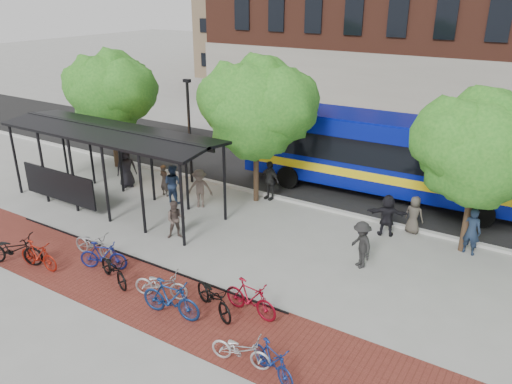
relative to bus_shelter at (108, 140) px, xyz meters
The scene contains 32 objects.
ground 8.68m from the bus_shelter, ahead, with size 160.00×160.00×0.00m, color #9E9E99.
asphalt_street 12.12m from the bus_shelter, 46.19° to the left, with size 160.00×8.00×0.01m, color black.
curb 9.74m from the bus_shelter, 28.84° to the left, with size 160.00×0.25×0.12m, color #B7B7B2.
brick_strip 8.19m from the bus_shelter, 36.40° to the right, with size 24.00×3.00×0.01m, color maroon.
bike_rack_rail 6.74m from the bus_shelter, 36.84° to the right, with size 12.00×0.05×0.95m, color black.
bus_shelter is the anchor object (origin of this frame).
tree_a 5.52m from the bus_shelter, 134.60° to the left, with size 4.90×4.00×6.18m.
tree_b 6.64m from the bus_shelter, 36.21° to the left, with size 5.15×4.20×6.47m.
tree_c 14.77m from the bus_shelter, 15.06° to the left, with size 4.66×3.80×5.92m.
lamp_post_left 4.24m from the bus_shelter, 74.47° to the left, with size 0.35×0.20×5.12m.
bus 12.52m from the bus_shelter, 37.30° to the left, with size 13.73×3.63×3.68m.
bike_0 6.16m from the bus_shelter, 80.21° to the right, with size 0.75×2.16×1.13m, color black.
bike_1 6.19m from the bus_shelter, 69.95° to the right, with size 0.48×1.70×1.02m, color maroon.
bike_2 5.35m from the bus_shelter, 52.16° to the right, with size 0.63×1.81×0.95m, color gray.
bike_3 6.21m from the bus_shelter, 47.05° to the right, with size 0.48×1.71×1.03m, color navy.
bike_4 7.11m from the bus_shelter, 43.51° to the right, with size 0.65×1.86×0.98m, color black.
bike_6 8.44m from the bus_shelter, 33.22° to the right, with size 0.62×1.78×0.93m, color #A6A6A9.
bike_7 9.44m from the bus_shelter, 33.15° to the right, with size 0.56×1.98×1.19m, color navy.
bike_8 9.87m from the bus_shelter, 25.84° to the right, with size 0.69×1.99×1.05m, color black.
bike_9 10.55m from the bus_shelter, 21.01° to the right, with size 0.53×1.87×1.12m, color maroon.
bike_10 12.19m from the bus_shelter, 28.07° to the right, with size 0.58×1.66×0.87m, color silver.
bike_11 12.98m from the bus_shelter, 25.99° to the right, with size 0.46×1.63×0.98m, color navy.
pedestrian_0 3.04m from the bus_shelter, 121.05° to the left, with size 0.94×0.61×1.93m, color black.
pedestrian_1 3.24m from the bus_shelter, 58.76° to the left, with size 0.56×0.36×1.52m, color #3B342F.
pedestrian_2 3.36m from the bus_shelter, 38.40° to the left, with size 0.87×0.68×1.78m, color navy.
pedestrian_3 4.42m from the bus_shelter, 28.14° to the left, with size 1.13×0.65×1.76m, color brown.
pedestrian_4 7.30m from the bus_shelter, 37.36° to the left, with size 1.07×0.45×1.83m, color black.
pedestrian_5 12.04m from the bus_shelter, 17.26° to the left, with size 1.57×0.50×1.70m, color black.
pedestrian_6 13.08m from the bus_shelter, 19.39° to the left, with size 0.75×0.49×1.54m, color #48423A.
pedestrian_7 14.99m from the bus_shelter, 14.34° to the left, with size 0.66×0.43×1.80m, color #1B283F.
pedestrian_8 5.10m from the bus_shelter, 12.88° to the right, with size 0.75×0.58×1.53m, color #51433C.
pedestrian_9 11.56m from the bus_shelter, ahead, with size 1.11×0.64×1.71m, color black.
Camera 1 is at (8.17, -14.63, 9.01)m, focal length 35.00 mm.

